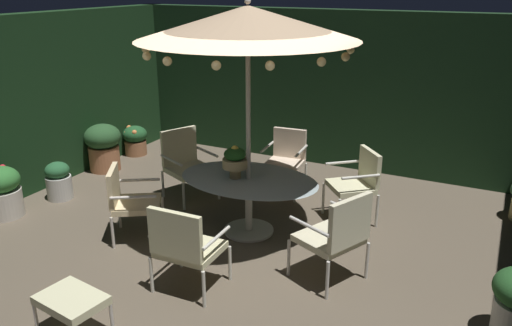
{
  "coord_description": "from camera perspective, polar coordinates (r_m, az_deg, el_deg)",
  "views": [
    {
      "loc": [
        2.68,
        -4.87,
        3.05
      ],
      "look_at": [
        -0.06,
        0.6,
        0.86
      ],
      "focal_mm": 36.26,
      "sensor_mm": 36.0,
      "label": 1
    }
  ],
  "objects": [
    {
      "name": "potted_plant_left_far",
      "position": [
        7.73,
        -26.26,
        -2.82
      ],
      "size": [
        0.51,
        0.51,
        0.7
      ],
      "color": "beige",
      "rests_on": "ground_plane"
    },
    {
      "name": "patio_chair_east",
      "position": [
        6.89,
        11.16,
        -1.81
      ],
      "size": [
        0.79,
        0.8,
        0.96
      ],
      "color": "silver",
      "rests_on": "ground_plane"
    },
    {
      "name": "potted_plant_back_center",
      "position": [
        8.97,
        -16.5,
        1.87
      ],
      "size": [
        0.6,
        0.6,
        0.79
      ],
      "color": "#B06E49",
      "rests_on": "ground_plane"
    },
    {
      "name": "patio_chair_northeast",
      "position": [
        5.45,
        8.93,
        -7.61
      ],
      "size": [
        0.81,
        0.83,
        1.02
      ],
      "color": "beige",
      "rests_on": "ground_plane"
    },
    {
      "name": "potted_plant_right_near",
      "position": [
        8.05,
        -20.95,
        -1.8
      ],
      "size": [
        0.36,
        0.36,
        0.56
      ],
      "color": "beige",
      "rests_on": "ground_plane"
    },
    {
      "name": "ground_plane",
      "position": [
        6.35,
        -1.97,
        -9.15
      ],
      "size": [
        7.63,
        7.05,
        0.02
      ],
      "primitive_type": "cube",
      "color": "brown"
    },
    {
      "name": "patio_chair_southwest",
      "position": [
        6.5,
        -13.86,
        -3.78
      ],
      "size": [
        0.8,
        0.8,
        0.91
      ],
      "color": "beige",
      "rests_on": "ground_plane"
    },
    {
      "name": "centerpiece_planter",
      "position": [
        6.3,
        -2.33,
        0.38
      ],
      "size": [
        0.31,
        0.31,
        0.42
      ],
      "color": "tan",
      "rests_on": "patio_dining_table"
    },
    {
      "name": "patio_chair_north",
      "position": [
        5.28,
        -7.89,
        -8.85
      ],
      "size": [
        0.67,
        0.6,
        0.96
      ],
      "color": "beige",
      "rests_on": "ground_plane"
    },
    {
      "name": "patio_dining_table",
      "position": [
        6.42,
        -0.82,
        -2.85
      ],
      "size": [
        1.79,
        1.22,
        0.73
      ],
      "color": "beige",
      "rests_on": "ground_plane"
    },
    {
      "name": "hedge_backdrop_rear",
      "position": [
        8.85,
        8.49,
        8.04
      ],
      "size": [
        7.63,
        0.3,
        2.59
      ],
      "primitive_type": "cube",
      "color": "#18311A",
      "rests_on": "ground_plane"
    },
    {
      "name": "patio_chair_southeast",
      "position": [
        7.73,
        3.34,
        0.69
      ],
      "size": [
        0.61,
        0.62,
        0.93
      ],
      "color": "beige",
      "rests_on": "ground_plane"
    },
    {
      "name": "hedge_backdrop_left",
      "position": [
        8.19,
        -25.37,
        5.41
      ],
      "size": [
        0.3,
        7.05,
        2.59
      ],
      "primitive_type": "cube",
      "color": "#163218",
      "rests_on": "ground_plane"
    },
    {
      "name": "patio_chair_south",
      "position": [
        7.58,
        -7.77,
        0.26
      ],
      "size": [
        0.81,
        0.82,
        1.0
      ],
      "color": "silver",
      "rests_on": "ground_plane"
    },
    {
      "name": "potted_plant_left_near",
      "position": [
        9.67,
        -13.18,
        2.57
      ],
      "size": [
        0.44,
        0.44,
        0.54
      ],
      "color": "#A26945",
      "rests_on": "ground_plane"
    },
    {
      "name": "patio_umbrella",
      "position": [
        5.95,
        -0.92,
        15.17
      ],
      "size": [
        2.55,
        2.55,
        2.85
      ],
      "color": "beige",
      "rests_on": "ground_plane"
    },
    {
      "name": "ottoman_footrest",
      "position": [
        5.04,
        -19.69,
        -14.17
      ],
      "size": [
        0.65,
        0.5,
        0.39
      ],
      "color": "beige",
      "rests_on": "ground_plane"
    }
  ]
}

